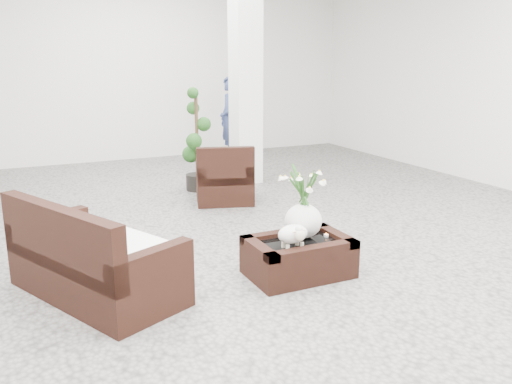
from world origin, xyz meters
name	(u,v)px	position (x,y,z in m)	size (l,w,h in m)	color
ground	(252,248)	(0.00, 0.00, 0.00)	(11.00, 11.00, 0.00)	gray
column	(245,68)	(1.20, 2.80, 1.75)	(0.40, 0.40, 3.50)	white
coffee_table	(298,259)	(0.08, -0.81, 0.16)	(0.90, 0.60, 0.31)	black
sheep_figurine	(293,236)	(-0.04, -0.91, 0.42)	(0.28, 0.23, 0.21)	white
planter_narcissus	(304,195)	(0.18, -0.71, 0.71)	(0.44, 0.44, 0.80)	white
tealight	(326,235)	(0.38, -0.79, 0.33)	(0.04, 0.04, 0.03)	white
armchair	(224,173)	(0.44, 1.84, 0.40)	(0.74, 0.71, 0.79)	black
loveseat	(95,247)	(-1.61, -0.45, 0.41)	(1.54, 0.74, 0.82)	black
topiary	(197,141)	(0.33, 2.60, 0.74)	(0.39, 0.39, 1.47)	#183D13
shopper	(230,120)	(1.61, 4.42, 0.79)	(0.58, 0.38, 1.58)	navy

